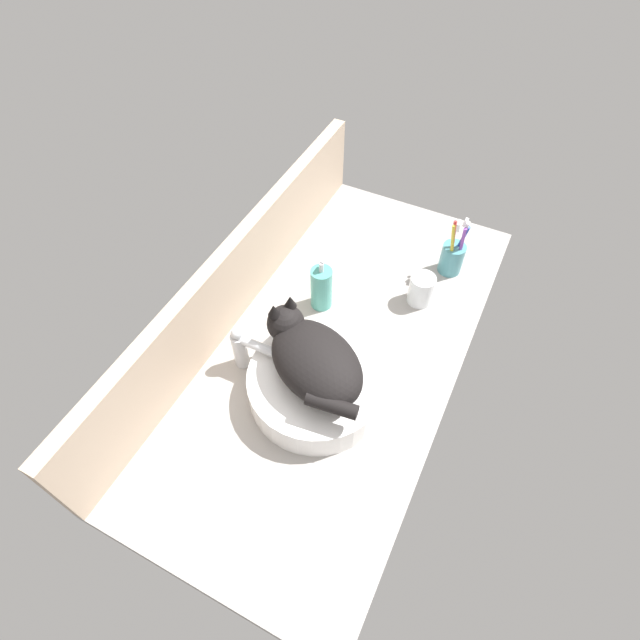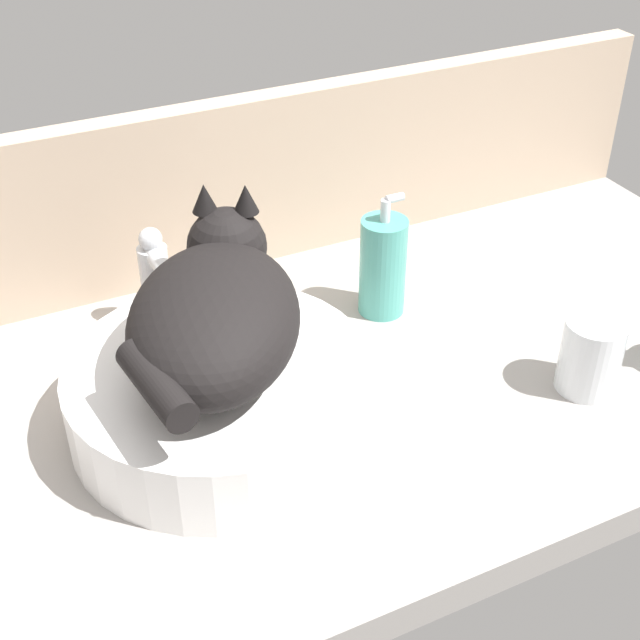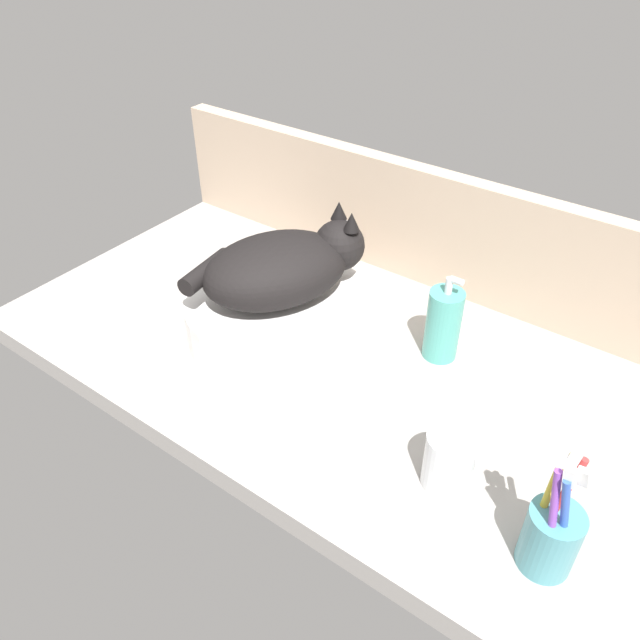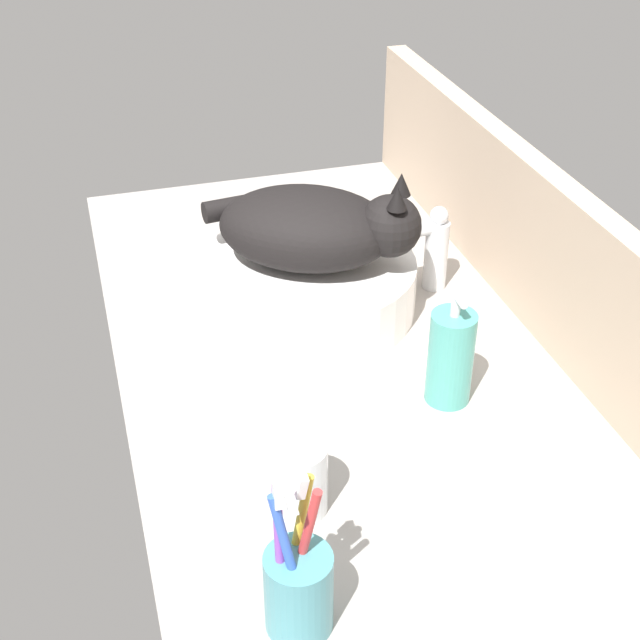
{
  "view_description": "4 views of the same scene",
  "coord_description": "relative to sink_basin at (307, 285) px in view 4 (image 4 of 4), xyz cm",
  "views": [
    {
      "loc": [
        -68.86,
        -29.53,
        104.42
      ],
      "look_at": [
        -1.77,
        3.84,
        10.32
      ],
      "focal_mm": 28.0,
      "sensor_mm": 36.0,
      "label": 1
    },
    {
      "loc": [
        -36.88,
        -71.07,
        63.85
      ],
      "look_at": [
        -2.3,
        0.26,
        8.34
      ],
      "focal_mm": 50.0,
      "sensor_mm": 36.0,
      "label": 2
    },
    {
      "loc": [
        42.2,
        -67.87,
        69.37
      ],
      "look_at": [
        -5.73,
        -1.95,
        7.08
      ],
      "focal_mm": 35.0,
      "sensor_mm": 36.0,
      "label": 3
    },
    {
      "loc": [
        92.83,
        -31.37,
        72.07
      ],
      "look_at": [
        -0.54,
        -3.97,
        7.34
      ],
      "focal_mm": 50.0,
      "sensor_mm": 36.0,
      "label": 4
    }
  ],
  "objects": [
    {
      "name": "sink_basin",
      "position": [
        0.0,
        0.0,
        0.0
      ],
      "size": [
        32.02,
        32.02,
        7.88
      ],
      "primitive_type": "cylinder",
      "color": "white",
      "rests_on": "ground_plane"
    },
    {
      "name": "water_glass",
      "position": [
        38.98,
        -12.01,
        -0.13
      ],
      "size": [
        6.81,
        6.81,
        8.81
      ],
      "color": "white",
      "rests_on": "ground_plane"
    },
    {
      "name": "cat",
      "position": [
        0.56,
        1.25,
        9.7
      ],
      "size": [
        26.59,
        30.02,
        14.0
      ],
      "color": "black",
      "rests_on": "sink_basin"
    },
    {
      "name": "backsplash_panel",
      "position": [
        14.9,
        30.71,
        7.56
      ],
      "size": [
        124.68,
        3.6,
        23.01
      ],
      "primitive_type": "cube",
      "color": "tan",
      "rests_on": "ground_plane"
    },
    {
      "name": "ground_plane",
      "position": [
        14.9,
        1.81,
        -5.94
      ],
      "size": [
        124.68,
        61.41,
        4.0
      ],
      "primitive_type": "cube",
      "color": "#9E9993"
    },
    {
      "name": "soap_dispenser",
      "position": [
        25.8,
        11.54,
        2.54
      ],
      "size": [
        5.8,
        5.8,
        16.03
      ],
      "color": "teal",
      "rests_on": "ground_plane"
    },
    {
      "name": "faucet",
      "position": [
        -0.38,
        19.37,
        3.36
      ],
      "size": [
        3.6,
        11.82,
        13.6
      ],
      "color": "silver",
      "rests_on": "ground_plane"
    },
    {
      "name": "toothbrush_cup",
      "position": [
        53.92,
        -15.92,
        1.41
      ],
      "size": [
        6.57,
        6.57,
        18.72
      ],
      "color": "teal",
      "rests_on": "ground_plane"
    }
  ]
}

